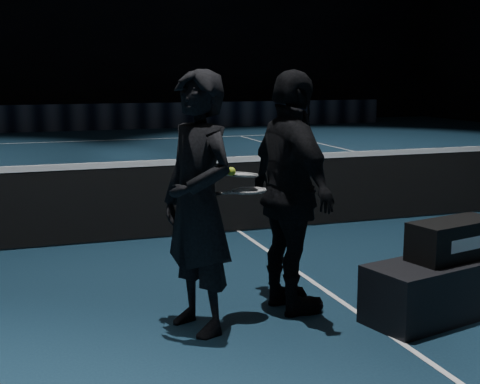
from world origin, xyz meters
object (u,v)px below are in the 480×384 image
object	(u,v)px
racket_lower	(249,191)
tennis_balls	(227,169)
player_bench	(451,286)
racket_upper	(241,174)
player_a	(198,203)
player_b	(291,193)
racket_bag	(454,239)

from	to	relation	value
racket_lower	tennis_balls	xyz separation A→B (m)	(-0.19, -0.03, 0.18)
player_bench	tennis_balls	bearing A→B (deg)	154.25
racket_lower	racket_upper	world-z (taller)	racket_upper
player_a	player_b	bearing A→B (deg)	80.28
player_bench	player_a	size ratio (longest dim) A/B	0.79
player_bench	player_a	world-z (taller)	player_a
racket_upper	racket_bag	bearing A→B (deg)	-30.18
racket_upper	player_bench	bearing A→B (deg)	-30.18
racket_upper	player_a	bearing A→B (deg)	-178.29
player_b	racket_upper	xyz separation A→B (m)	(-0.45, -0.04, 0.18)
player_bench	racket_upper	bearing A→B (deg)	151.30
player_a	racket_lower	world-z (taller)	player_a
player_bench	tennis_balls	distance (m)	2.11
player_a	racket_lower	size ratio (longest dim) A/B	2.94
racket_bag	player_a	world-z (taller)	player_a
racket_bag	racket_upper	size ratio (longest dim) A/B	1.16
player_bench	racket_bag	bearing A→B (deg)	0.00
racket_bag	tennis_balls	size ratio (longest dim) A/B	6.59
racket_lower	racket_upper	distance (m)	0.14
player_a	racket_bag	bearing A→B (deg)	59.93
player_bench	racket_bag	world-z (taller)	racket_bag
racket_upper	racket_lower	bearing A→B (deg)	-42.66
tennis_balls	racket_upper	bearing A→B (deg)	24.32
player_b	tennis_balls	distance (m)	0.64
player_b	racket_upper	distance (m)	0.49
player_bench	racket_lower	xyz separation A→B (m)	(-1.62, 0.43, 0.82)
player_b	racket_lower	bearing A→B (deg)	95.06
player_bench	tennis_balls	size ratio (longest dim) A/B	13.18
racket_upper	tennis_balls	size ratio (longest dim) A/B	5.67
racket_lower	player_b	bearing A→B (deg)	0.00
player_a	racket_lower	xyz separation A→B (m)	(0.44, 0.08, 0.06)
racket_bag	player_a	distance (m)	2.12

